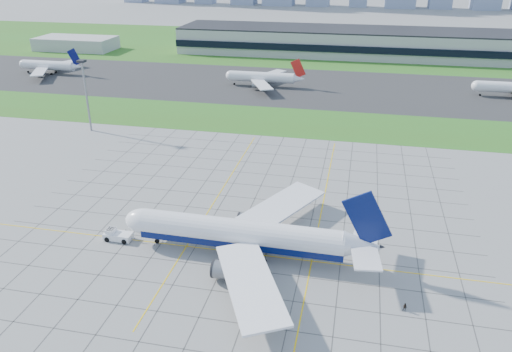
{
  "coord_description": "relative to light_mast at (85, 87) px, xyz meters",
  "views": [
    {
      "loc": [
        24.94,
        -91.38,
        60.48
      ],
      "look_at": [
        0.5,
        23.21,
        7.0
      ],
      "focal_mm": 35.0,
      "sensor_mm": 36.0,
      "label": 1
    }
  ],
  "objects": [
    {
      "name": "distant_jet_1",
      "position": [
        48.88,
        75.97,
        -11.7
      ],
      "size": [
        36.46,
        42.66,
        14.08
      ],
      "color": "white",
      "rests_on": "ground"
    },
    {
      "name": "grass_median",
      "position": [
        70.0,
        25.0,
        -16.16
      ],
      "size": [
        700.0,
        35.0,
        0.04
      ],
      "primitive_type": "cube",
      "color": "#37641C",
      "rests_on": "ground"
    },
    {
      "name": "light_mast",
      "position": [
        0.0,
        0.0,
        0.0
      ],
      "size": [
        2.5,
        2.5,
        25.6
      ],
      "color": "gray",
      "rests_on": "ground"
    },
    {
      "name": "service_block",
      "position": [
        -90.0,
        145.0,
        -12.18
      ],
      "size": [
        50.0,
        25.0,
        8.0
      ],
      "primitive_type": "cube",
      "color": "#B7B7B2",
      "rests_on": "ground"
    },
    {
      "name": "airliner",
      "position": [
        73.06,
        -67.4,
        -11.22
      ],
      "size": [
        57.6,
        58.39,
        18.14
      ],
      "rotation": [
        0.0,
        0.0,
        -0.01
      ],
      "color": "white",
      "rests_on": "ground"
    },
    {
      "name": "grass_far",
      "position": [
        70.0,
        190.0,
        -16.16
      ],
      "size": [
        700.0,
        145.0,
        0.04
      ],
      "primitive_type": "cube",
      "color": "#37641C",
      "rests_on": "ground"
    },
    {
      "name": "pushback_tug",
      "position": [
        43.58,
        -67.54,
        -15.03
      ],
      "size": [
        9.35,
        3.36,
        2.6
      ],
      "rotation": [
        0.0,
        0.0,
        -0.01
      ],
      "color": "white",
      "rests_on": "ground"
    },
    {
      "name": "asphalt_taxiway",
      "position": [
        70.0,
        80.0,
        -16.15
      ],
      "size": [
        700.0,
        75.0,
        0.04
      ],
      "primitive_type": "cube",
      "color": "#383838",
      "rests_on": "ground"
    },
    {
      "name": "crew_near",
      "position": [
        45.1,
        -65.94,
        -15.28
      ],
      "size": [
        0.65,
        0.77,
        1.8
      ],
      "primitive_type": "imported",
      "rotation": [
        0.0,
        0.0,
        1.18
      ],
      "color": "black",
      "rests_on": "ground"
    },
    {
      "name": "crew_far",
      "position": [
        106.37,
        -79.51,
        -15.32
      ],
      "size": [
        1.04,
        0.96,
        1.71
      ],
      "primitive_type": "imported",
      "rotation": [
        0.0,
        0.0,
        -0.49
      ],
      "color": "black",
      "rests_on": "ground"
    },
    {
      "name": "ground",
      "position": [
        70.0,
        -65.0,
        -16.18
      ],
      "size": [
        1400.0,
        1400.0,
        0.0
      ],
      "primitive_type": "plane",
      "color": "gray",
      "rests_on": "ground"
    },
    {
      "name": "terminal",
      "position": [
        110.0,
        164.87,
        -8.29
      ],
      "size": [
        260.0,
        43.0,
        15.8
      ],
      "color": "#B7B7B2",
      "rests_on": "ground"
    },
    {
      "name": "apron_markings",
      "position": [
        70.43,
        -53.91,
        -16.17
      ],
      "size": [
        120.0,
        130.0,
        0.03
      ],
      "color": "#474744",
      "rests_on": "ground"
    },
    {
      "name": "distant_jet_0",
      "position": [
        -66.76,
        78.38,
        -11.7
      ],
      "size": [
        34.07,
        42.66,
        14.08
      ],
      "color": "white",
      "rests_on": "ground"
    }
  ]
}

